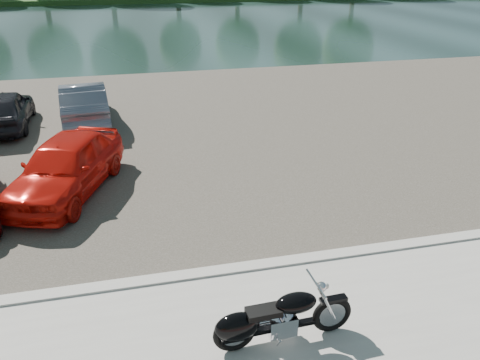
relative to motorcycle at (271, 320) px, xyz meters
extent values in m
plane|color=#595447|center=(-0.24, 0.03, -0.56)|extent=(200.00, 200.00, 0.00)
cube|color=#ACA9A2|center=(-0.24, 2.03, -0.49)|extent=(60.00, 0.30, 0.14)
cube|color=#3D3931|center=(-0.24, 11.03, -0.54)|extent=(60.00, 18.00, 0.04)
cube|color=#1A2F2A|center=(-0.24, 40.03, -0.56)|extent=(120.00, 40.00, 0.00)
torus|color=black|center=(1.04, 0.03, -0.12)|extent=(0.68, 0.14, 0.68)
torus|color=black|center=(-0.61, -0.03, -0.12)|extent=(0.68, 0.14, 0.68)
cylinder|color=#B2B2B7|center=(1.04, 0.03, -0.12)|extent=(0.46, 0.08, 0.46)
cylinder|color=#B2B2B7|center=(-0.61, -0.03, -0.12)|extent=(0.46, 0.08, 0.46)
cylinder|color=silver|center=(0.91, -0.07, 0.18)|extent=(0.33, 0.06, 0.63)
cylinder|color=silver|center=(0.90, 0.13, 0.18)|extent=(0.33, 0.06, 0.63)
cylinder|color=silver|center=(0.71, 0.02, 0.57)|extent=(0.06, 0.75, 0.04)
sphere|color=silver|center=(0.81, 0.02, 0.49)|extent=(0.17, 0.17, 0.16)
sphere|color=silver|center=(0.88, 0.02, 0.49)|extent=(0.11, 0.11, 0.11)
cube|color=black|center=(1.04, 0.03, 0.19)|extent=(0.45, 0.16, 0.06)
cube|color=black|center=(0.22, 0.00, -0.18)|extent=(1.20, 0.14, 0.08)
cube|color=silver|center=(0.17, 0.00, -0.11)|extent=(0.46, 0.34, 0.34)
cylinder|color=silver|center=(0.27, 0.00, 0.09)|extent=(0.25, 0.19, 0.27)
cylinder|color=silver|center=(0.07, 0.00, 0.09)|extent=(0.25, 0.19, 0.27)
ellipsoid|color=black|center=(0.40, 0.01, 0.26)|extent=(0.69, 0.38, 0.32)
cube|color=black|center=(-0.13, -0.01, 0.20)|extent=(0.56, 0.30, 0.10)
ellipsoid|color=black|center=(-0.56, -0.03, 0.00)|extent=(0.74, 0.36, 0.50)
cube|color=black|center=(-0.61, -0.03, -0.07)|extent=(0.41, 0.19, 0.30)
cylinder|color=silver|center=(-0.14, 0.15, -0.24)|extent=(1.10, 0.13, 0.09)
cylinder|color=silver|center=(-0.14, 0.15, -0.16)|extent=(1.10, 0.13, 0.09)
cylinder|color=#B2B2B7|center=(0.08, -0.18, -0.33)|extent=(0.03, 0.14, 0.22)
imported|color=red|center=(-3.66, 6.43, 0.23)|extent=(3.21, 4.77, 1.51)
imported|color=black|center=(-6.33, 12.34, 0.17)|extent=(1.80, 4.10, 1.37)
imported|color=slate|center=(-3.59, 12.33, 0.23)|extent=(2.05, 4.69, 1.50)
camera|label=1|loc=(-1.76, -5.40, 5.18)|focal=35.00mm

